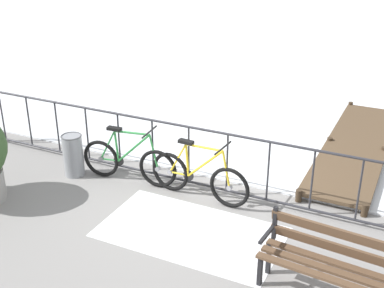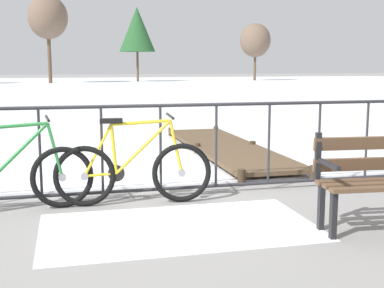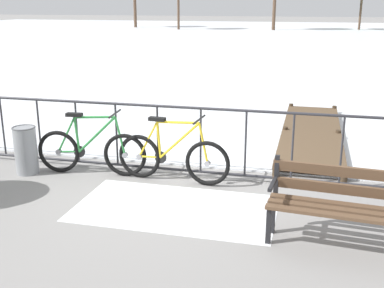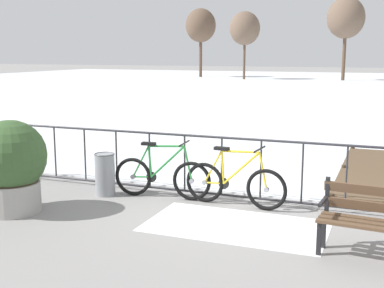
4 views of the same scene
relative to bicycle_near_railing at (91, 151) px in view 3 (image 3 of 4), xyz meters
name	(u,v)px [view 3 (image 3 of 4)]	position (x,y,z in m)	size (l,w,h in m)	color
ground_plane	(179,175)	(1.30, 0.29, -0.37)	(160.00, 160.00, 0.00)	gray
frozen_pond	(288,39)	(1.30, 28.69, -0.35)	(80.00, 56.00, 0.03)	white
snow_patch	(175,208)	(1.58, -0.91, -0.36)	(2.55, 1.44, 0.01)	white
railing_fence	(179,139)	(1.30, 0.29, 0.19)	(9.06, 0.06, 1.07)	#2D2D33
bicycle_near_railing	(91,151)	(0.00, 0.00, 0.00)	(1.71, 0.52, 0.97)	black
bicycle_second	(172,157)	(1.28, 0.00, 0.00)	(1.71, 0.52, 0.97)	black
park_bench	(345,201)	(3.59, -1.38, 0.14)	(1.64, 0.61, 0.89)	brown
trash_bin	(26,150)	(-0.98, -0.20, 0.00)	(0.35, 0.35, 0.73)	gray
wooden_dock	(311,133)	(3.22, 2.84, -0.25)	(1.10, 4.59, 0.20)	brown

